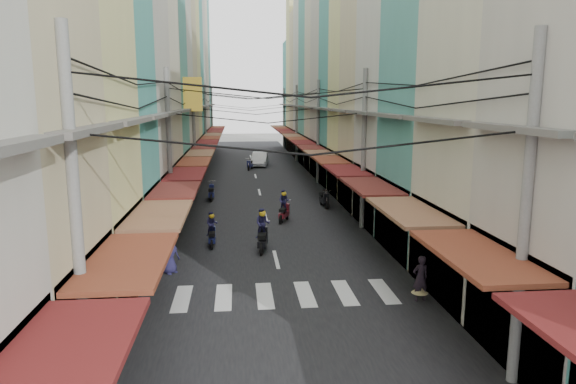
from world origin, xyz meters
TOP-DOWN VIEW (x-y plane):
  - ground at (0.00, 0.00)m, footprint 160.00×160.00m
  - road at (0.00, 20.00)m, footprint 10.00×80.00m
  - sidewalk_left at (-6.50, 20.00)m, footprint 3.00×80.00m
  - sidewalk_right at (6.50, 20.00)m, footprint 3.00×80.00m
  - crosswalk at (-0.00, -6.00)m, footprint 7.55×2.40m
  - building_row_left at (-7.92, 16.56)m, footprint 7.80×67.67m
  - building_row_right at (7.92, 16.45)m, footprint 7.80×68.98m
  - utility_poles at (0.00, 15.01)m, footprint 10.20×66.13m
  - white_car at (0.72, 29.17)m, footprint 5.17×2.54m
  - bicycle at (5.84, 0.74)m, footprint 1.68×1.01m
  - moving_scooters at (-0.40, 6.39)m, footprint 7.48×28.89m
  - parked_scooters at (4.08, -5.04)m, footprint 12.78×12.33m
  - pedestrians at (-4.60, 4.85)m, footprint 12.57×22.64m
  - market_umbrella at (6.54, -0.66)m, footprint 2.06×2.06m
  - traffic_sign at (5.79, -1.66)m, footprint 0.10×0.57m

SIDE VIEW (x-z plane):
  - ground at x=0.00m, z-range 0.00..0.00m
  - white_car at x=0.72m, z-range -0.88..0.88m
  - bicycle at x=5.84m, z-range -0.54..0.54m
  - road at x=0.00m, z-range 0.00..0.02m
  - crosswalk at x=0.00m, z-range 0.02..0.03m
  - sidewalk_left at x=-6.50m, z-range 0.00..0.06m
  - sidewalk_right at x=6.50m, z-range 0.00..0.06m
  - parked_scooters at x=4.08m, z-range -0.03..0.96m
  - moving_scooters at x=-0.40m, z-range -0.43..1.49m
  - pedestrians at x=-4.60m, z-range -0.08..2.14m
  - traffic_sign at x=5.79m, z-range 0.56..3.16m
  - market_umbrella at x=6.54m, z-range 0.83..3.00m
  - utility_poles at x=0.00m, z-range 2.49..10.69m
  - building_row_right at x=7.92m, z-range -1.89..20.71m
  - building_row_left at x=-7.92m, z-range -2.07..21.63m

